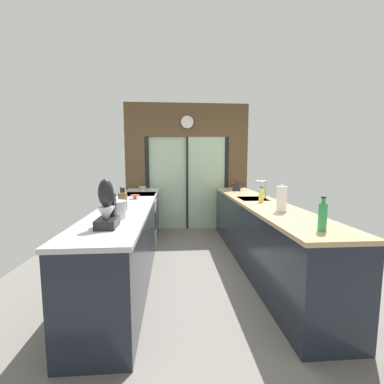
# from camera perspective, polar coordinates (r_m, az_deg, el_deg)

# --- Properties ---
(ground_plane) EXTENTS (5.04, 7.60, 0.02)m
(ground_plane) POSITION_cam_1_polar(r_m,az_deg,el_deg) (4.21, 0.44, -14.08)
(ground_plane) COLOR slate
(back_wall_unit) EXTENTS (2.64, 0.12, 2.70)m
(back_wall_unit) POSITION_cam_1_polar(r_m,az_deg,el_deg) (5.73, -1.06, 7.13)
(back_wall_unit) COLOR brown
(back_wall_unit) RESTS_ON ground_plane
(left_counter_run) EXTENTS (0.62, 3.80, 0.92)m
(left_counter_run) POSITION_cam_1_polar(r_m,az_deg,el_deg) (3.65, -13.52, -9.73)
(left_counter_run) COLOR #1E232D
(left_counter_run) RESTS_ON ground_plane
(right_counter_run) EXTENTS (0.62, 3.80, 0.92)m
(right_counter_run) POSITION_cam_1_polar(r_m,az_deg,el_deg) (3.96, 14.19, -8.44)
(right_counter_run) COLOR #1E232D
(right_counter_run) RESTS_ON ground_plane
(sink_faucet) EXTENTS (0.19, 0.02, 0.27)m
(sink_faucet) POSITION_cam_1_polar(r_m,az_deg,el_deg) (4.13, 15.30, 1.13)
(sink_faucet) COLOR #B7BABC
(sink_faucet) RESTS_ON right_counter_run
(oven_range) EXTENTS (0.60, 0.60, 0.92)m
(oven_range) POSITION_cam_1_polar(r_m,az_deg,el_deg) (4.72, -11.35, -6.00)
(oven_range) COLOR #B7BABC
(oven_range) RESTS_ON ground_plane
(mixing_bowl_near) EXTENTS (0.15, 0.15, 0.06)m
(mixing_bowl_near) POSITION_cam_1_polar(r_m,az_deg,el_deg) (4.05, -12.26, -0.99)
(mixing_bowl_near) COLOR #BC4C38
(mixing_bowl_near) RESTS_ON left_counter_run
(mixing_bowl_far) EXTENTS (0.15, 0.15, 0.08)m
(mixing_bowl_far) POSITION_cam_1_polar(r_m,az_deg,el_deg) (5.09, -10.65, 0.74)
(mixing_bowl_far) COLOR silver
(mixing_bowl_far) RESTS_ON left_counter_run
(knife_block) EXTENTS (0.08, 0.14, 0.27)m
(knife_block) POSITION_cam_1_polar(r_m,az_deg,el_deg) (3.08, -14.78, -2.05)
(knife_block) COLOR brown
(knife_block) RESTS_ON left_counter_run
(stand_mixer) EXTENTS (0.17, 0.27, 0.42)m
(stand_mixer) POSITION_cam_1_polar(r_m,az_deg,el_deg) (2.37, -17.97, -3.50)
(stand_mixer) COLOR black
(stand_mixer) RESTS_ON left_counter_run
(stock_pot) EXTENTS (0.22, 0.22, 0.20)m
(stock_pot) POSITION_cam_1_polar(r_m,az_deg,el_deg) (2.70, -16.27, -3.74)
(stock_pot) COLOR #B7BABC
(stock_pot) RESTS_ON left_counter_run
(kettle) EXTENTS (0.26, 0.17, 0.22)m
(kettle) POSITION_cam_1_polar(r_m,az_deg,el_deg) (5.06, 9.63, 1.32)
(kettle) COLOR black
(kettle) RESTS_ON right_counter_run
(soap_bottle_near) EXTENTS (0.07, 0.07, 0.28)m
(soap_bottle_near) POSITION_cam_1_polar(r_m,az_deg,el_deg) (2.40, 26.45, -4.71)
(soap_bottle_near) COLOR #339E56
(soap_bottle_near) RESTS_ON right_counter_run
(soap_bottle_far) EXTENTS (0.07, 0.07, 0.22)m
(soap_bottle_far) POSITION_cam_1_polar(r_m,az_deg,el_deg) (3.73, 14.79, -0.82)
(soap_bottle_far) COLOR #D1CC4C
(soap_bottle_far) RESTS_ON right_counter_run
(paper_towel_roll) EXTENTS (0.13, 0.13, 0.32)m
(paper_towel_roll) POSITION_cam_1_polar(r_m,az_deg,el_deg) (3.10, 18.85, -1.50)
(paper_towel_roll) COLOR #B7BABC
(paper_towel_roll) RESTS_ON right_counter_run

